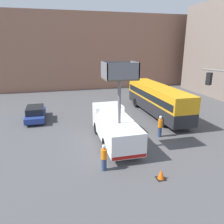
% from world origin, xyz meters
% --- Properties ---
extents(ground_plane, '(120.00, 120.00, 0.00)m').
position_xyz_m(ground_plane, '(0.00, 0.00, 0.00)').
color(ground_plane, '#4C4C4F').
extents(building_backdrop_far, '(44.00, 10.00, 12.71)m').
position_xyz_m(building_backdrop_far, '(0.00, 27.07, 6.35)').
color(building_backdrop_far, '#936651').
rests_on(building_backdrop_far, ground_plane).
extents(utility_truck, '(2.36, 6.87, 6.39)m').
position_xyz_m(utility_truck, '(-0.36, -0.18, 1.48)').
color(utility_truck, white).
rests_on(utility_truck, ground_plane).
extents(city_bus, '(2.43, 11.54, 3.23)m').
position_xyz_m(city_bus, '(6.06, 5.71, 1.91)').
color(city_bus, '#232328').
rests_on(city_bus, ground_plane).
extents(traffic_light_pole, '(3.65, 3.39, 5.86)m').
position_xyz_m(traffic_light_pole, '(8.36, -1.19, 4.00)').
color(traffic_light_pole, slate).
rests_on(traffic_light_pole, ground_plane).
extents(road_worker_near_truck, '(0.38, 0.38, 1.74)m').
position_xyz_m(road_worker_near_truck, '(-2.05, -3.86, 0.86)').
color(road_worker_near_truck, navy).
rests_on(road_worker_near_truck, ground_plane).
extents(road_worker_directing, '(0.38, 0.38, 1.87)m').
position_xyz_m(road_worker_directing, '(3.65, 0.04, 0.94)').
color(road_worker_directing, navy).
rests_on(road_worker_directing, ground_plane).
extents(traffic_cone_near_truck, '(0.53, 0.53, 0.61)m').
position_xyz_m(traffic_cone_near_truck, '(0.94, -5.61, 0.28)').
color(traffic_cone_near_truck, black).
rests_on(traffic_cone_near_truck, ground_plane).
extents(parked_car_curbside, '(1.86, 4.54, 1.48)m').
position_xyz_m(parked_car_curbside, '(-6.80, 7.17, 0.75)').
color(parked_car_curbside, navy).
rests_on(parked_car_curbside, ground_plane).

